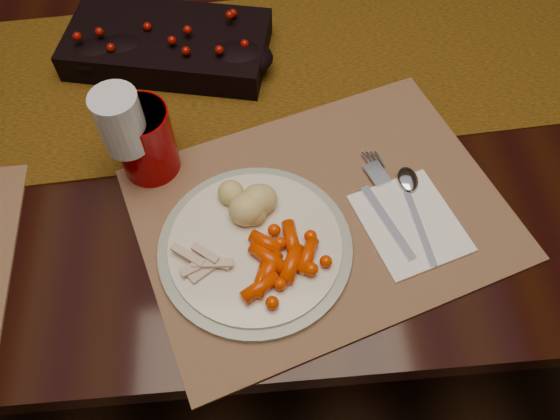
{
  "coord_description": "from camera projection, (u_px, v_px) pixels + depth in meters",
  "views": [
    {
      "loc": [
        -0.03,
        -0.67,
        1.39
      ],
      "look_at": [
        0.0,
        -0.3,
        0.8
      ],
      "focal_mm": 35.0,
      "sensor_mm": 36.0,
      "label": 1
    }
  ],
  "objects": [
    {
      "name": "floor",
      "position": [
        271.0,
        273.0,
        1.53
      ],
      "size": [
        5.0,
        5.0,
        0.0
      ],
      "primitive_type": "plane",
      "color": "black",
      "rests_on": "ground"
    },
    {
      "name": "dining_table",
      "position": [
        268.0,
        200.0,
        1.22
      ],
      "size": [
        1.8,
        1.0,
        0.75
      ],
      "primitive_type": "cube",
      "color": "black",
      "rests_on": "floor"
    },
    {
      "name": "table_runner",
      "position": [
        293.0,
        67.0,
        0.91
      ],
      "size": [
        1.81,
        0.48,
        0.0
      ],
      "primitive_type": "cube",
      "rotation": [
        0.0,
        0.0,
        0.06
      ],
      "color": "#502E12",
      "rests_on": "dining_table"
    },
    {
      "name": "centerpiece",
      "position": [
        167.0,
        41.0,
        0.89
      ],
      "size": [
        0.35,
        0.23,
        0.06
      ],
      "primitive_type": null,
      "rotation": [
        0.0,
        0.0,
        -0.22
      ],
      "color": "black",
      "rests_on": "table_runner"
    },
    {
      "name": "placemat_main",
      "position": [
        321.0,
        214.0,
        0.75
      ],
      "size": [
        0.58,
        0.49,
        0.0
      ],
      "primitive_type": "cube",
      "rotation": [
        0.0,
        0.0,
        0.31
      ],
      "color": "#8F6D49",
      "rests_on": "dining_table"
    },
    {
      "name": "dinner_plate",
      "position": [
        255.0,
        247.0,
        0.72
      ],
      "size": [
        0.3,
        0.3,
        0.01
      ],
      "primitive_type": "cylinder",
      "rotation": [
        0.0,
        0.0,
        -0.2
      ],
      "color": "silver",
      "rests_on": "placemat_main"
    },
    {
      "name": "baby_carrots",
      "position": [
        283.0,
        260.0,
        0.69
      ],
      "size": [
        0.12,
        0.1,
        0.02
      ],
      "primitive_type": null,
      "rotation": [
        0.0,
        0.0,
        -0.11
      ],
      "color": "#D03200",
      "rests_on": "dinner_plate"
    },
    {
      "name": "mashed_potatoes",
      "position": [
        249.0,
        200.0,
        0.72
      ],
      "size": [
        0.11,
        0.1,
        0.05
      ],
      "primitive_type": null,
      "rotation": [
        0.0,
        0.0,
        -0.32
      ],
      "color": "#D6CA77",
      "rests_on": "dinner_plate"
    },
    {
      "name": "turkey_shreds",
      "position": [
        200.0,
        260.0,
        0.69
      ],
      "size": [
        0.08,
        0.07,
        0.02
      ],
      "primitive_type": null,
      "rotation": [
        0.0,
        0.0,
        -0.16
      ],
      "color": "#D7AE94",
      "rests_on": "dinner_plate"
    },
    {
      "name": "napkin",
      "position": [
        410.0,
        223.0,
        0.74
      ],
      "size": [
        0.16,
        0.17,
        0.0
      ],
      "primitive_type": "cube",
      "rotation": [
        0.0,
        0.0,
        0.3
      ],
      "color": "white",
      "rests_on": "placemat_main"
    },
    {
      "name": "fork",
      "position": [
        385.0,
        209.0,
        0.75
      ],
      "size": [
        0.08,
        0.16,
        0.0
      ],
      "primitive_type": null,
      "rotation": [
        0.0,
        0.0,
        0.36
      ],
      "color": "silver",
      "rests_on": "napkin"
    },
    {
      "name": "spoon",
      "position": [
        416.0,
        212.0,
        0.75
      ],
      "size": [
        0.04,
        0.15,
        0.0
      ],
      "primitive_type": null,
      "rotation": [
        0.0,
        0.0,
        0.09
      ],
      "color": "#A0A2BB",
      "rests_on": "napkin"
    },
    {
      "name": "red_cup",
      "position": [
        145.0,
        141.0,
        0.75
      ],
      "size": [
        0.1,
        0.1,
        0.11
      ],
      "primitive_type": "cylinder",
      "rotation": [
        0.0,
        0.0,
        0.35
      ],
      "color": "#940003",
      "rests_on": "placemat_main"
    },
    {
      "name": "wine_glass",
      "position": [
        128.0,
        142.0,
        0.72
      ],
      "size": [
        0.07,
        0.07,
        0.17
      ],
      "primitive_type": null,
      "rotation": [
        0.0,
        0.0,
        0.15
      ],
      "color": "silver",
      "rests_on": "dining_table"
    }
  ]
}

